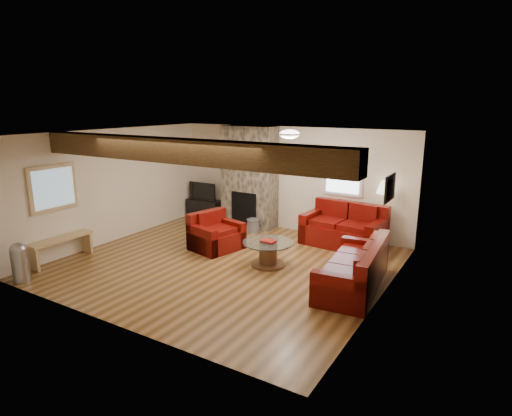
{
  "coord_description": "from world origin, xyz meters",
  "views": [
    {
      "loc": [
        4.56,
        -6.4,
        3.05
      ],
      "look_at": [
        0.46,
        0.4,
        1.09
      ],
      "focal_mm": 30.0,
      "sensor_mm": 36.0,
      "label": 1
    }
  ],
  "objects": [
    {
      "name": "room",
      "position": [
        0.0,
        0.0,
        1.25
      ],
      "size": [
        8.0,
        8.0,
        8.0
      ],
      "color": "#583A17",
      "rests_on": "ground"
    },
    {
      "name": "tv_cabinet",
      "position": [
        -2.45,
        2.53,
        0.25
      ],
      "size": [
        0.99,
        0.4,
        0.49
      ],
      "primitive_type": "cube",
      "color": "black",
      "rests_on": "floor"
    },
    {
      "name": "sofa_three",
      "position": [
        2.48,
        0.2,
        0.39
      ],
      "size": [
        1.05,
        2.11,
        0.79
      ],
      "primitive_type": null,
      "rotation": [
        0.0,
        0.0,
        -1.47
      ],
      "color": "#450604",
      "rests_on": "floor"
    },
    {
      "name": "artwork_right",
      "position": [
        2.96,
        0.3,
        1.75
      ],
      "size": [
        0.06,
        0.55,
        0.42
      ],
      "primitive_type": null,
      "color": "black",
      "rests_on": "room"
    },
    {
      "name": "pedal_bin",
      "position": [
        -2.54,
        -2.55,
        0.36
      ],
      "size": [
        0.38,
        0.38,
        0.72
      ],
      "primitive_type": null,
      "rotation": [
        0.0,
        0.0,
        -0.43
      ],
      "color": "#99999D",
      "rests_on": "floor"
    },
    {
      "name": "chimney_breast",
      "position": [
        -1.0,
        2.49,
        1.22
      ],
      "size": [
        1.4,
        0.67,
        2.5
      ],
      "color": "#36322A",
      "rests_on": "floor"
    },
    {
      "name": "pine_bench",
      "position": [
        -2.83,
        -1.55,
        0.24
      ],
      "size": [
        0.3,
        1.28,
        0.48
      ],
      "primitive_type": null,
      "color": "tan",
      "rests_on": "floor"
    },
    {
      "name": "television",
      "position": [
        -2.45,
        2.53,
        0.74
      ],
      "size": [
        0.84,
        0.11,
        0.48
      ],
      "primitive_type": "imported",
      "color": "black",
      "rests_on": "tv_cabinet"
    },
    {
      "name": "artwork_back",
      "position": [
        0.15,
        2.71,
        1.7
      ],
      "size": [
        0.42,
        0.06,
        0.52
      ],
      "primitive_type": null,
      "color": "black",
      "rests_on": "room"
    },
    {
      "name": "coffee_table",
      "position": [
        0.77,
        0.34,
        0.24
      ],
      "size": [
        0.97,
        0.97,
        0.51
      ],
      "color": "#492B17",
      "rests_on": "floor"
    },
    {
      "name": "armchair_red",
      "position": [
        -0.64,
        0.6,
        0.39
      ],
      "size": [
        1.05,
        1.14,
        0.78
      ],
      "primitive_type": null,
      "rotation": [
        0.0,
        0.0,
        1.33
      ],
      "color": "#450604",
      "rests_on": "floor"
    },
    {
      "name": "loveseat",
      "position": [
        1.58,
        2.23,
        0.45
      ],
      "size": [
        1.79,
        1.13,
        0.91
      ],
      "primitive_type": null,
      "rotation": [
        0.0,
        0.0,
        -0.09
      ],
      "color": "#450604",
      "rests_on": "floor"
    },
    {
      "name": "ceiling_dome",
      "position": [
        0.9,
        0.9,
        2.44
      ],
      "size": [
        0.4,
        0.4,
        0.18
      ],
      "primitive_type": null,
      "color": "#F0E2CC",
      "rests_on": "room"
    },
    {
      "name": "oak_beam",
      "position": [
        0.0,
        -1.25,
        2.31
      ],
      "size": [
        6.0,
        0.36,
        0.38
      ],
      "primitive_type": "cube",
      "color": "black",
      "rests_on": "room"
    },
    {
      "name": "coal_bucket",
      "position": [
        -0.63,
        2.08,
        0.16
      ],
      "size": [
        0.34,
        0.34,
        0.32
      ],
      "primitive_type": null,
      "color": "gray",
      "rests_on": "floor"
    },
    {
      "name": "floor_lamp",
      "position": [
        2.34,
        2.55,
        1.24
      ],
      "size": [
        0.37,
        0.37,
        1.45
      ],
      "color": "#AB9247",
      "rests_on": "floor"
    },
    {
      "name": "back_window",
      "position": [
        1.35,
        2.71,
        1.55
      ],
      "size": [
        0.9,
        0.08,
        1.1
      ],
      "primitive_type": null,
      "color": "silver",
      "rests_on": "room"
    },
    {
      "name": "hatch_window",
      "position": [
        -2.96,
        -1.5,
        1.45
      ],
      "size": [
        0.08,
        1.0,
        0.9
      ],
      "primitive_type": null,
      "color": "tan",
      "rests_on": "room"
    }
  ]
}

